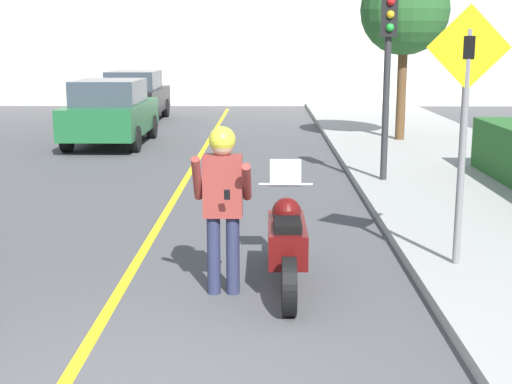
{
  "coord_description": "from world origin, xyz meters",
  "views": [
    {
      "loc": [
        0.96,
        -4.72,
        2.58
      ],
      "look_at": [
        0.85,
        2.88,
        0.99
      ],
      "focal_mm": 50.0,
      "sensor_mm": 36.0,
      "label": 1
    }
  ],
  "objects_px": {
    "motorcycle": "(287,241)",
    "street_tree": "(405,11)",
    "parked_car_black": "(135,96)",
    "crossing_sign": "(465,112)",
    "parked_car_green": "(111,112)",
    "traffic_light": "(388,51)",
    "person_biker": "(223,192)"
  },
  "relations": [
    {
      "from": "traffic_light",
      "to": "street_tree",
      "type": "bearing_deg",
      "value": 76.8
    },
    {
      "from": "crossing_sign",
      "to": "traffic_light",
      "type": "height_order",
      "value": "traffic_light"
    },
    {
      "from": "traffic_light",
      "to": "street_tree",
      "type": "height_order",
      "value": "street_tree"
    },
    {
      "from": "person_biker",
      "to": "parked_car_black",
      "type": "height_order",
      "value": "person_biker"
    },
    {
      "from": "crossing_sign",
      "to": "parked_car_green",
      "type": "distance_m",
      "value": 12.25
    },
    {
      "from": "street_tree",
      "to": "crossing_sign",
      "type": "bearing_deg",
      "value": -97.0
    },
    {
      "from": "parked_car_black",
      "to": "crossing_sign",
      "type": "bearing_deg",
      "value": -68.09
    },
    {
      "from": "street_tree",
      "to": "person_biker",
      "type": "bearing_deg",
      "value": -108.98
    },
    {
      "from": "motorcycle",
      "to": "street_tree",
      "type": "height_order",
      "value": "street_tree"
    },
    {
      "from": "motorcycle",
      "to": "person_biker",
      "type": "distance_m",
      "value": 0.94
    },
    {
      "from": "motorcycle",
      "to": "person_biker",
      "type": "relative_size",
      "value": 1.32
    },
    {
      "from": "motorcycle",
      "to": "traffic_light",
      "type": "xyz_separation_m",
      "value": [
        1.93,
        5.45,
        1.97
      ]
    },
    {
      "from": "traffic_light",
      "to": "parked_car_green",
      "type": "distance_m",
      "value": 8.38
    },
    {
      "from": "motorcycle",
      "to": "person_biker",
      "type": "bearing_deg",
      "value": -155.85
    },
    {
      "from": "person_biker",
      "to": "street_tree",
      "type": "bearing_deg",
      "value": 71.02
    },
    {
      "from": "traffic_light",
      "to": "parked_car_green",
      "type": "height_order",
      "value": "traffic_light"
    },
    {
      "from": "parked_car_green",
      "to": "motorcycle",
      "type": "bearing_deg",
      "value": -68.79
    },
    {
      "from": "parked_car_black",
      "to": "parked_car_green",
      "type": "bearing_deg",
      "value": -85.71
    },
    {
      "from": "crossing_sign",
      "to": "parked_car_black",
      "type": "relative_size",
      "value": 0.68
    },
    {
      "from": "motorcycle",
      "to": "street_tree",
      "type": "distance_m",
      "value": 11.92
    },
    {
      "from": "person_biker",
      "to": "parked_car_green",
      "type": "bearing_deg",
      "value": 107.64
    },
    {
      "from": "person_biker",
      "to": "parked_car_black",
      "type": "bearing_deg",
      "value": 103.19
    },
    {
      "from": "crossing_sign",
      "to": "traffic_light",
      "type": "xyz_separation_m",
      "value": [
        -0.01,
        5.09,
        0.61
      ]
    },
    {
      "from": "crossing_sign",
      "to": "parked_car_green",
      "type": "relative_size",
      "value": 0.68
    },
    {
      "from": "traffic_light",
      "to": "street_tree",
      "type": "xyz_separation_m",
      "value": [
        1.32,
        5.65,
        0.92
      ]
    },
    {
      "from": "parked_car_green",
      "to": "parked_car_black",
      "type": "distance_m",
      "value": 5.89
    },
    {
      "from": "parked_car_black",
      "to": "motorcycle",
      "type": "bearing_deg",
      "value": -74.44
    },
    {
      "from": "parked_car_green",
      "to": "parked_car_black",
      "type": "height_order",
      "value": "same"
    },
    {
      "from": "traffic_light",
      "to": "motorcycle",
      "type": "bearing_deg",
      "value": -109.48
    },
    {
      "from": "street_tree",
      "to": "parked_car_black",
      "type": "xyz_separation_m",
      "value": [
        -7.92,
        5.68,
        -2.53
      ]
    },
    {
      "from": "street_tree",
      "to": "parked_car_green",
      "type": "height_order",
      "value": "street_tree"
    },
    {
      "from": "motorcycle",
      "to": "parked_car_green",
      "type": "relative_size",
      "value": 0.55
    }
  ]
}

